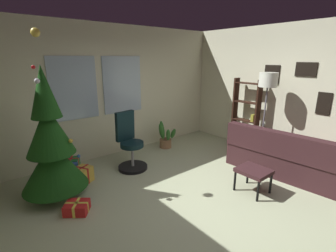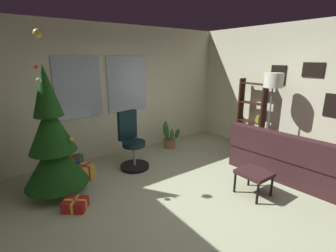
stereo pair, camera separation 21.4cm
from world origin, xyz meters
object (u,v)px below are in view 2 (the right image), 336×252
object	(u,v)px
footstool	(254,175)
gift_box_blue	(74,166)
office_chair	(132,146)
potted_plant	(169,137)
gift_box_green	(75,163)
holiday_tree	(53,144)
couch	(302,162)
gift_box_red	(76,205)
floor_lamp	(273,87)
gift_box_gold	(84,173)
bookshelf	(251,120)

from	to	relation	value
footstool	gift_box_blue	size ratio (longest dim) A/B	1.39
office_chair	potted_plant	size ratio (longest dim) A/B	1.76
gift_box_blue	gift_box_green	bearing A→B (deg)	67.94
office_chair	holiday_tree	bearing A→B (deg)	-174.40
couch	footstool	bearing A→B (deg)	172.44
gift_box_red	office_chair	xyz separation A→B (m)	(1.32, 0.76, 0.37)
floor_lamp	potted_plant	distance (m)	2.51
office_chair	gift_box_gold	bearing A→B (deg)	178.75
gift_box_red	holiday_tree	bearing A→B (deg)	97.53
gift_box_green	bookshelf	xyz separation A→B (m)	(3.61, -1.30, 0.58)
gift_box_gold	holiday_tree	bearing A→B (deg)	-161.00
bookshelf	gift_box_blue	bearing A→B (deg)	161.96
couch	holiday_tree	xyz separation A→B (m)	(-3.64, 2.02, 0.52)
office_chair	potted_plant	bearing A→B (deg)	20.68
gift_box_red	gift_box_blue	distance (m)	1.26
gift_box_blue	gift_box_red	bearing A→B (deg)	-104.87
gift_box_red	gift_box_gold	distance (m)	0.87
office_chair	couch	bearing A→B (deg)	-43.95
holiday_tree	gift_box_blue	world-z (taller)	holiday_tree
gift_box_red	gift_box_green	bearing A→B (deg)	74.50
gift_box_blue	office_chair	distance (m)	1.14
floor_lamp	gift_box_gold	bearing A→B (deg)	157.67
footstool	floor_lamp	size ratio (longest dim) A/B	0.26
office_chair	potted_plant	world-z (taller)	office_chair
couch	gift_box_gold	xyz separation A→B (m)	(-3.18, 2.18, -0.17)
couch	gift_box_red	world-z (taller)	couch
footstool	gift_box_gold	world-z (taller)	footstool
gift_box_gold	potted_plant	bearing A→B (deg)	11.54
potted_plant	gift_box_blue	bearing A→B (deg)	-179.57
footstool	couch	bearing A→B (deg)	-7.56
gift_box_green	gift_box_blue	world-z (taller)	gift_box_green
holiday_tree	gift_box_green	world-z (taller)	holiday_tree
bookshelf	floor_lamp	distance (m)	1.06
couch	floor_lamp	distance (m)	1.48
gift_box_green	office_chair	distance (m)	1.15
footstool	potted_plant	world-z (taller)	potted_plant
gift_box_blue	floor_lamp	bearing A→B (deg)	-27.93
footstool	floor_lamp	xyz separation A→B (m)	(1.33, 0.65, 1.20)
gift_box_green	gift_box_blue	distance (m)	0.12
footstool	bookshelf	xyz separation A→B (m)	(1.60, 1.26, 0.37)
floor_lamp	gift_box_red	bearing A→B (deg)	171.05
gift_box_blue	floor_lamp	size ratio (longest dim) A/B	0.19
holiday_tree	gift_box_gold	xyz separation A→B (m)	(0.46, 0.16, -0.69)
gift_box_gold	footstool	bearing A→B (deg)	-45.25
footstool	holiday_tree	xyz separation A→B (m)	(-2.46, 1.86, 0.48)
office_chair	floor_lamp	distance (m)	2.95
couch	bookshelf	bearing A→B (deg)	73.29
footstool	gift_box_red	bearing A→B (deg)	152.57
gift_box_red	potted_plant	bearing A→B (deg)	25.71
couch	holiday_tree	bearing A→B (deg)	151.00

